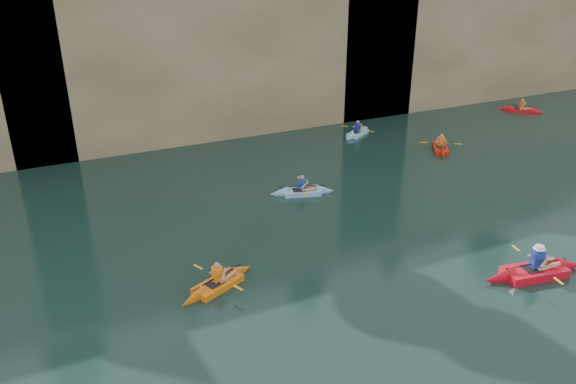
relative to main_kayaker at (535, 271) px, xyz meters
name	(u,v)px	position (x,y,z in m)	size (l,w,h in m)	color
cliff	(162,17)	(-6.00, 26.77, 5.81)	(70.00, 16.00, 12.00)	tan
cliff_slab_center	(229,35)	(-4.00, 19.37, 5.51)	(24.00, 2.40, 11.40)	tan
cliff_slab_east	(498,28)	(16.00, 19.37, 4.73)	(26.00, 2.40, 9.84)	tan
sea_cave_center	(132,122)	(-10.00, 18.72, 1.41)	(3.50, 1.00, 3.20)	black
sea_cave_east	(354,84)	(4.00, 18.72, 2.06)	(5.00, 1.00, 4.50)	black
main_kayaker	(535,271)	(0.00, 0.00, 0.00)	(4.00, 2.61, 1.46)	red
kayaker_orange	(218,284)	(-10.13, 3.95, -0.05)	(3.14, 2.17, 1.19)	orange
kayaker_ltblue_near	(302,191)	(-4.25, 9.49, -0.05)	(3.04, 2.24, 1.17)	#8ABDE8
kayaker_red_far	(440,147)	(5.30, 11.56, -0.05)	(2.28, 3.02, 1.15)	red
kayaker_ltblue_mid	(357,133)	(2.54, 15.77, -0.06)	(2.78, 2.04, 1.08)	#98E2FF
kayaker_extra_east	(521,110)	(15.12, 15.30, -0.06)	(2.33, 2.60, 1.08)	red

